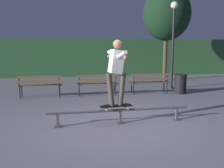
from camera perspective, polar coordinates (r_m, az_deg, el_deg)
The scene contains 11 objects.
ground_plane at distance 5.60m, azimuth 2.06°, elevation -9.79°, with size 90.00×90.00×0.00m, color slate.
hedge_backdrop at distance 16.02m, azimuth -6.54°, elevation 6.67°, with size 24.00×1.20×2.58m, color #2D5B33.
grind_rail at distance 5.52m, azimuth 2.10°, elevation -7.16°, with size 3.46×0.18×0.36m.
skateboard at distance 5.45m, azimuth 1.04°, elevation -5.60°, with size 0.79×0.26×0.09m.
skateboarder at distance 5.31m, azimuth 1.10°, elevation 4.26°, with size 0.63×1.41×1.56m.
park_bench_leftmost at distance 8.84m, azimuth -17.69°, elevation 0.10°, with size 1.61×0.45×0.88m.
park_bench_left_center at distance 8.84m, azimuth -3.69°, elevation 0.48°, with size 1.61×0.45×0.88m.
park_bench_right_center at distance 9.35m, azimuth 9.53°, elevation 0.81°, with size 1.61×0.45×0.88m.
tree_far_right at distance 13.85m, azimuth 13.53°, elevation 16.63°, with size 2.71×2.71×5.30m.
lamp_post_right at distance 10.79m, azimuth 15.16°, elevation 11.98°, with size 0.32×0.32×3.90m.
trash_can at distance 9.73m, azimuth 16.81°, elevation 0.13°, with size 0.52×0.52×0.80m.
Camera 1 is at (-1.19, -5.19, 1.74)m, focal length 36.37 mm.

